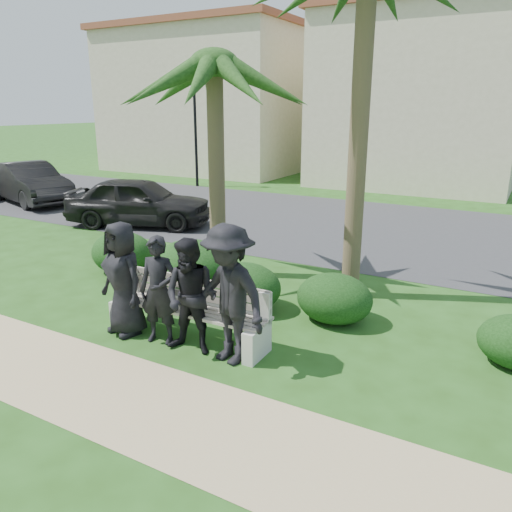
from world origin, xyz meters
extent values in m
plane|color=#244915|center=(0.00, 0.00, 0.00)|extent=(160.00, 160.00, 0.00)
cube|color=tan|center=(0.00, -1.80, 0.00)|extent=(30.00, 1.60, 0.01)
cube|color=#2D2D30|center=(0.00, 8.00, 0.00)|extent=(160.00, 8.00, 0.01)
cube|color=beige|center=(-12.00, 18.00, 3.50)|extent=(10.00, 8.00, 7.00)
cube|color=brown|center=(-12.00, 18.00, 7.15)|extent=(10.40, 8.40, 0.30)
cube|color=beige|center=(-1.00, 18.00, 3.50)|extent=(8.00, 8.00, 7.00)
cube|color=brown|center=(-1.00, 18.00, 7.15)|extent=(8.40, 8.40, 0.30)
cylinder|color=black|center=(-9.00, 12.00, 2.00)|extent=(0.12, 0.12, 4.00)
sphere|color=white|center=(-9.00, 12.00, 4.11)|extent=(0.36, 0.36, 0.36)
cube|color=#AC9F90|center=(-0.37, -0.21, 0.47)|extent=(2.52, 0.64, 0.04)
cube|color=#AC9F90|center=(-0.37, 0.04, 0.73)|extent=(2.51, 0.10, 0.29)
cube|color=beige|center=(-1.54, -0.21, 0.23)|extent=(0.18, 0.58, 0.46)
cube|color=beige|center=(0.80, -0.21, 0.23)|extent=(0.18, 0.58, 0.46)
imported|color=black|center=(-1.34, -0.45, 0.87)|extent=(0.96, 0.74, 1.74)
imported|color=black|center=(-0.68, -0.43, 0.80)|extent=(0.66, 0.51, 1.60)
imported|color=black|center=(-0.07, -0.47, 0.82)|extent=(0.88, 0.73, 1.65)
imported|color=black|center=(0.51, -0.43, 0.96)|extent=(1.37, 0.98, 1.91)
ellipsoid|color=black|center=(-3.46, 1.69, 0.44)|extent=(1.36, 1.12, 0.89)
ellipsoid|color=black|center=(-1.50, 1.49, 0.51)|extent=(1.56, 1.29, 1.02)
ellipsoid|color=black|center=(-0.24, 1.27, 0.41)|extent=(1.26, 1.04, 0.82)
ellipsoid|color=black|center=(1.27, 1.52, 0.40)|extent=(1.24, 1.02, 0.81)
cylinder|color=brown|center=(-1.66, 2.58, 2.05)|extent=(0.32, 0.32, 4.10)
cylinder|color=brown|center=(1.11, 2.75, 2.79)|extent=(0.32, 0.32, 5.59)
imported|color=black|center=(-6.06, 5.10, 0.70)|extent=(4.44, 3.02, 1.40)
imported|color=black|center=(-11.89, 5.90, 0.71)|extent=(4.58, 2.66, 1.43)
camera|label=1|loc=(3.83, -5.60, 3.34)|focal=35.00mm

